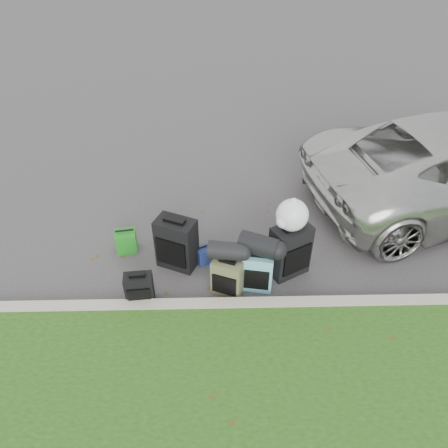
{
  "coord_description": "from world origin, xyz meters",
  "views": [
    {
      "loc": [
        -0.21,
        -4.95,
        4.68
      ],
      "look_at": [
        -0.1,
        0.2,
        0.55
      ],
      "focal_mm": 35.0,
      "sensor_mm": 36.0,
      "label": 1
    }
  ],
  "objects_px": {
    "suitcase_large_black_left": "(177,243)",
    "tote_green": "(126,241)",
    "suitcase_small_black": "(139,289)",
    "suitcase_teal": "(257,271)",
    "suitcase_large_black_right": "(290,250)",
    "suitcase_olive": "(228,277)",
    "tote_navy": "(205,255)"
  },
  "relations": [
    {
      "from": "suitcase_teal",
      "to": "tote_green",
      "type": "height_order",
      "value": "suitcase_teal"
    },
    {
      "from": "suitcase_olive",
      "to": "tote_green",
      "type": "bearing_deg",
      "value": 170.85
    },
    {
      "from": "suitcase_teal",
      "to": "suitcase_large_black_right",
      "type": "distance_m",
      "value": 0.59
    },
    {
      "from": "suitcase_large_black_left",
      "to": "suitcase_teal",
      "type": "height_order",
      "value": "suitcase_large_black_left"
    },
    {
      "from": "suitcase_small_black",
      "to": "suitcase_large_black_left",
      "type": "bearing_deg",
      "value": 52.21
    },
    {
      "from": "suitcase_olive",
      "to": "tote_navy",
      "type": "bearing_deg",
      "value": 139.21
    },
    {
      "from": "suitcase_large_black_left",
      "to": "tote_green",
      "type": "distance_m",
      "value": 0.92
    },
    {
      "from": "suitcase_small_black",
      "to": "tote_green",
      "type": "xyz_separation_m",
      "value": [
        -0.35,
        1.07,
        -0.06
      ]
    },
    {
      "from": "suitcase_large_black_right",
      "to": "suitcase_teal",
      "type": "bearing_deg",
      "value": -176.84
    },
    {
      "from": "suitcase_olive",
      "to": "suitcase_teal",
      "type": "bearing_deg",
      "value": 31.64
    },
    {
      "from": "suitcase_small_black",
      "to": "tote_navy",
      "type": "relative_size",
      "value": 1.83
    },
    {
      "from": "suitcase_large_black_left",
      "to": "tote_green",
      "type": "relative_size",
      "value": 2.32
    },
    {
      "from": "suitcase_large_black_right",
      "to": "tote_navy",
      "type": "bearing_deg",
      "value": 140.41
    },
    {
      "from": "suitcase_large_black_right",
      "to": "tote_green",
      "type": "relative_size",
      "value": 2.35
    },
    {
      "from": "suitcase_large_black_left",
      "to": "suitcase_large_black_right",
      "type": "height_order",
      "value": "suitcase_large_black_right"
    },
    {
      "from": "suitcase_small_black",
      "to": "tote_navy",
      "type": "xyz_separation_m",
      "value": [
        0.89,
        0.78,
        -0.11
      ]
    },
    {
      "from": "suitcase_large_black_right",
      "to": "tote_green",
      "type": "distance_m",
      "value": 2.55
    },
    {
      "from": "suitcase_small_black",
      "to": "suitcase_olive",
      "type": "distance_m",
      "value": 1.23
    },
    {
      "from": "suitcase_teal",
      "to": "suitcase_large_black_right",
      "type": "height_order",
      "value": "suitcase_large_black_right"
    },
    {
      "from": "suitcase_small_black",
      "to": "suitcase_teal",
      "type": "xyz_separation_m",
      "value": [
        1.64,
        0.23,
        0.07
      ]
    },
    {
      "from": "suitcase_small_black",
      "to": "suitcase_large_black_left",
      "type": "height_order",
      "value": "suitcase_large_black_left"
    },
    {
      "from": "suitcase_small_black",
      "to": "tote_green",
      "type": "distance_m",
      "value": 1.13
    },
    {
      "from": "suitcase_teal",
      "to": "tote_navy",
      "type": "height_order",
      "value": "suitcase_teal"
    },
    {
      "from": "tote_green",
      "to": "suitcase_large_black_left",
      "type": "bearing_deg",
      "value": -31.46
    },
    {
      "from": "suitcase_small_black",
      "to": "suitcase_olive",
      "type": "height_order",
      "value": "suitcase_olive"
    },
    {
      "from": "suitcase_olive",
      "to": "tote_green",
      "type": "xyz_separation_m",
      "value": [
        -1.57,
        0.92,
        -0.11
      ]
    },
    {
      "from": "suitcase_small_black",
      "to": "suitcase_olive",
      "type": "xyz_separation_m",
      "value": [
        1.22,
        0.15,
        0.05
      ]
    },
    {
      "from": "suitcase_large_black_left",
      "to": "suitcase_large_black_right",
      "type": "relative_size",
      "value": 0.99
    },
    {
      "from": "suitcase_large_black_left",
      "to": "suitcase_olive",
      "type": "xyz_separation_m",
      "value": [
        0.74,
        -0.58,
        -0.12
      ]
    },
    {
      "from": "suitcase_small_black",
      "to": "suitcase_large_black_right",
      "type": "xyz_separation_m",
      "value": [
        2.13,
        0.53,
        0.18
      ]
    },
    {
      "from": "suitcase_large_black_right",
      "to": "tote_green",
      "type": "bearing_deg",
      "value": 139.21
    },
    {
      "from": "suitcase_teal",
      "to": "suitcase_olive",
      "type": "bearing_deg",
      "value": -159.64
    }
  ]
}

